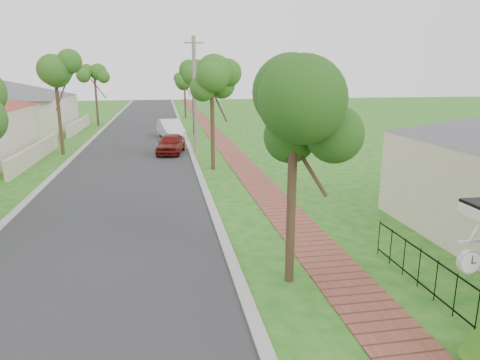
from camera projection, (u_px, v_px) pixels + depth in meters
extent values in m
cube|color=#28282B|center=(133.00, 158.00, 26.31)|extent=(7.00, 120.00, 0.02)
cube|color=#9E9E99|center=(192.00, 156.00, 26.93)|extent=(0.30, 120.00, 0.10)
cube|color=#9E9E99|center=(71.00, 160.00, 25.69)|extent=(0.30, 120.00, 0.10)
cube|color=#994D3D|center=(233.00, 155.00, 27.37)|extent=(1.50, 120.00, 0.03)
cube|color=black|center=(480.00, 291.00, 8.32)|extent=(0.03, 8.00, 0.03)
cube|color=black|center=(475.00, 328.00, 8.51)|extent=(0.03, 8.00, 0.03)
cylinder|color=black|center=(477.00, 312.00, 8.43)|extent=(0.02, 0.02, 1.00)
cylinder|color=black|center=(455.00, 295.00, 9.07)|extent=(0.02, 0.02, 1.00)
cylinder|color=black|center=(436.00, 281.00, 9.70)|extent=(0.02, 0.02, 1.00)
cylinder|color=black|center=(419.00, 268.00, 10.34)|extent=(0.02, 0.02, 1.00)
cylinder|color=black|center=(404.00, 257.00, 10.98)|extent=(0.02, 0.02, 1.00)
cylinder|color=black|center=(391.00, 246.00, 11.61)|extent=(0.02, 0.02, 1.00)
cylinder|color=black|center=(379.00, 237.00, 12.25)|extent=(0.02, 0.02, 1.00)
cylinder|color=#382619|center=(213.00, 127.00, 22.70)|extent=(0.22, 0.22, 4.55)
sphere|color=#235115|center=(212.00, 81.00, 22.12)|extent=(1.70, 1.70, 1.70)
cylinder|color=#382619|center=(194.00, 105.00, 36.03)|extent=(0.22, 0.22, 4.90)
sphere|color=#235115|center=(193.00, 74.00, 35.40)|extent=(1.70, 1.70, 1.70)
cylinder|color=#382619|center=(185.00, 100.00, 49.49)|extent=(0.22, 0.22, 4.20)
sphere|color=#235115|center=(184.00, 80.00, 48.95)|extent=(1.70, 1.70, 1.70)
cylinder|color=#382619|center=(59.00, 116.00, 26.86)|extent=(0.22, 0.22, 4.90)
sphere|color=#235115|center=(55.00, 74.00, 26.23)|extent=(1.70, 1.70, 1.70)
cylinder|color=#382619|center=(97.00, 102.00, 42.18)|extent=(0.22, 0.22, 4.55)
sphere|color=#235115|center=(95.00, 77.00, 41.60)|extent=(1.70, 1.70, 1.70)
cube|color=#BFB299|center=(35.00, 153.00, 25.24)|extent=(0.25, 10.00, 1.00)
cube|color=beige|center=(1.00, 115.00, 37.28)|extent=(11.00, 10.00, 3.00)
cube|color=#BFB299|center=(79.00, 125.00, 38.61)|extent=(0.25, 10.00, 1.00)
imported|color=maroon|center=(171.00, 144.00, 27.66)|extent=(2.18, 3.93, 1.26)
imported|color=white|center=(170.00, 129.00, 34.39)|extent=(2.32, 4.60, 1.45)
cylinder|color=#382619|center=(291.00, 207.00, 10.30)|extent=(0.22, 0.22, 3.89)
sphere|color=#265318|center=(294.00, 121.00, 9.80)|extent=(1.94, 1.94, 1.94)
cylinder|color=gray|center=(195.00, 98.00, 26.09)|extent=(0.24, 0.24, 7.23)
cube|color=gray|center=(194.00, 43.00, 25.31)|extent=(1.20, 0.08, 0.08)
cube|color=silver|center=(476.00, 241.00, 7.29)|extent=(0.73, 0.05, 0.05)
cylinder|color=silver|center=(471.00, 250.00, 7.32)|extent=(0.02, 0.02, 0.31)
cylinder|color=silver|center=(469.00, 262.00, 7.37)|extent=(0.44, 0.10, 0.44)
cylinder|color=white|center=(471.00, 263.00, 7.31)|extent=(0.37, 0.01, 0.37)
cylinder|color=white|center=(467.00, 260.00, 7.42)|extent=(0.37, 0.01, 0.37)
cube|color=black|center=(472.00, 260.00, 7.29)|extent=(0.02, 0.01, 0.15)
cube|color=black|center=(474.00, 263.00, 7.31)|extent=(0.09, 0.01, 0.02)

